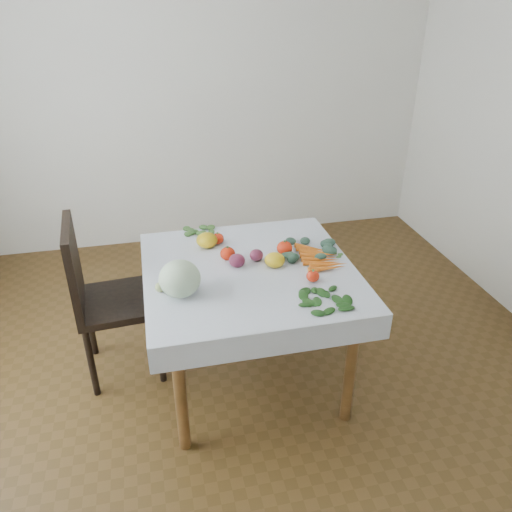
% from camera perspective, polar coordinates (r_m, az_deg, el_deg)
% --- Properties ---
extents(ground, '(4.00, 4.00, 0.00)m').
position_cam_1_polar(ground, '(3.14, -0.68, -13.51)').
color(ground, '#553A1B').
extents(back_wall, '(4.00, 0.04, 2.70)m').
position_cam_1_polar(back_wall, '(4.37, -6.68, 18.50)').
color(back_wall, white).
rests_on(back_wall, ground).
extents(table, '(1.00, 1.00, 0.75)m').
position_cam_1_polar(table, '(2.74, -0.75, -3.32)').
color(table, brown).
rests_on(table, ground).
extents(tablecloth, '(1.12, 1.12, 0.01)m').
position_cam_1_polar(tablecloth, '(2.69, -0.77, -1.52)').
color(tablecloth, white).
rests_on(tablecloth, table).
extents(chair, '(0.48, 0.48, 1.00)m').
position_cam_1_polar(chair, '(2.97, -17.44, -3.88)').
color(chair, black).
rests_on(chair, ground).
extents(cabbage, '(0.25, 0.25, 0.18)m').
position_cam_1_polar(cabbage, '(2.45, -8.70, -2.58)').
color(cabbage, beige).
rests_on(cabbage, tablecloth).
extents(tomato_a, '(0.07, 0.07, 0.06)m').
position_cam_1_polar(tomato_a, '(2.95, -4.40, 2.00)').
color(tomato_a, red).
rests_on(tomato_a, tablecloth).
extents(tomato_b, '(0.11, 0.11, 0.08)m').
position_cam_1_polar(tomato_b, '(2.82, 3.28, 0.92)').
color(tomato_b, red).
rests_on(tomato_b, tablecloth).
extents(tomato_c, '(0.09, 0.09, 0.07)m').
position_cam_1_polar(tomato_c, '(2.77, -3.26, 0.27)').
color(tomato_c, red).
rests_on(tomato_c, tablecloth).
extents(tomato_d, '(0.09, 0.09, 0.06)m').
position_cam_1_polar(tomato_d, '(2.58, 6.52, -2.30)').
color(tomato_d, red).
rests_on(tomato_d, tablecloth).
extents(heirloom_back, '(0.14, 0.14, 0.09)m').
position_cam_1_polar(heirloom_back, '(2.91, -5.64, 1.81)').
color(heirloom_back, yellow).
rests_on(heirloom_back, tablecloth).
extents(heirloom_front, '(0.13, 0.13, 0.08)m').
position_cam_1_polar(heirloom_front, '(2.70, 2.15, -0.45)').
color(heirloom_front, yellow).
rests_on(heirloom_front, tablecloth).
extents(onion_a, '(0.11, 0.11, 0.07)m').
position_cam_1_polar(onion_a, '(2.69, -2.19, -0.52)').
color(onion_a, '#59193A').
rests_on(onion_a, tablecloth).
extents(onion_b, '(0.09, 0.09, 0.06)m').
position_cam_1_polar(onion_b, '(2.76, 0.05, 0.10)').
color(onion_b, '#59193A').
rests_on(onion_b, tablecloth).
extents(tomatillo_cluster, '(0.14, 0.09, 0.04)m').
position_cam_1_polar(tomatillo_cluster, '(2.53, -9.76, -3.42)').
color(tomatillo_cluster, '#A5BA6B').
rests_on(tomatillo_cluster, tablecloth).
extents(carrot_bunch, '(0.21, 0.33, 0.03)m').
position_cam_1_polar(carrot_bunch, '(2.78, 7.42, -0.21)').
color(carrot_bunch, orange).
rests_on(carrot_bunch, tablecloth).
extents(kale_bunch, '(0.27, 0.26, 0.04)m').
position_cam_1_polar(kale_bunch, '(2.88, 5.99, 0.94)').
color(kale_bunch, '#325243').
rests_on(kale_bunch, tablecloth).
extents(basil_bunch, '(0.27, 0.24, 0.01)m').
position_cam_1_polar(basil_bunch, '(2.44, 8.24, -5.02)').
color(basil_bunch, '#1F4716').
rests_on(basil_bunch, tablecloth).
extents(dill_bunch, '(0.22, 0.16, 0.02)m').
position_cam_1_polar(dill_bunch, '(3.08, -6.73, 2.65)').
color(dill_bunch, '#416B31').
rests_on(dill_bunch, tablecloth).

